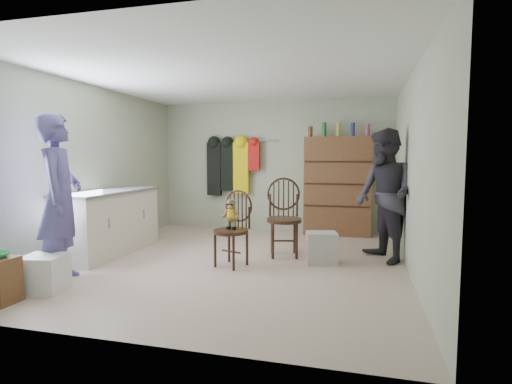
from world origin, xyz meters
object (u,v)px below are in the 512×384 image
(counter, at_px, (110,222))
(chair_far, at_px, (284,214))
(chair_front, at_px, (233,223))
(dresser, at_px, (338,186))

(counter, distance_m, chair_far, 2.59)
(chair_front, distance_m, dresser, 2.78)
(dresser, bearing_deg, chair_far, -110.87)
(chair_front, relative_size, dresser, 0.49)
(counter, bearing_deg, dresser, 35.69)
(counter, xyz_separation_m, chair_far, (2.53, 0.54, 0.13))
(counter, relative_size, dresser, 0.91)
(dresser, bearing_deg, chair_front, -116.02)
(counter, relative_size, chair_far, 1.64)
(counter, relative_size, chair_front, 1.86)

